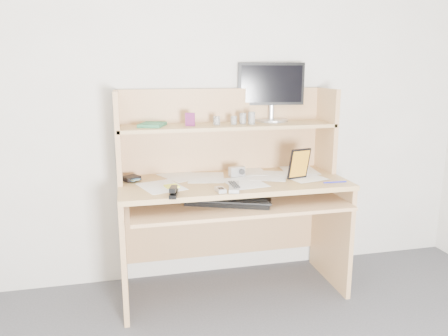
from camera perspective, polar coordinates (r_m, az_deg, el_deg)
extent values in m
cube|color=silver|center=(2.95, -0.31, 9.39)|extent=(3.60, 0.04, 2.50)
cube|color=tan|center=(2.72, 1.20, -1.92)|extent=(1.40, 0.60, 0.03)
cube|color=tan|center=(2.76, -12.98, -10.24)|extent=(0.03, 0.56, 0.72)
cube|color=tan|center=(3.07, 13.78, -7.90)|extent=(0.03, 0.56, 0.72)
cube|color=tan|center=(3.10, -0.15, -7.71)|extent=(1.34, 0.02, 0.41)
cube|color=tan|center=(2.63, 1.83, -4.56)|extent=(1.28, 0.55, 0.02)
cube|color=tan|center=(2.94, -0.18, 4.98)|extent=(1.40, 0.02, 0.55)
cube|color=tan|center=(2.73, -13.70, 3.99)|extent=(0.03, 0.30, 0.55)
cube|color=tan|center=(3.04, 13.18, 4.89)|extent=(0.03, 0.30, 0.55)
cube|color=tan|center=(2.80, 0.47, 5.50)|extent=(1.38, 0.30, 0.02)
cube|color=white|center=(2.71, 1.20, -1.55)|extent=(1.32, 0.54, 0.01)
cube|color=black|center=(2.58, 0.58, -4.42)|extent=(0.53, 0.35, 0.02)
cube|color=black|center=(2.57, 0.58, -4.06)|extent=(0.49, 0.33, 0.01)
cube|color=#A6A6A1|center=(2.50, 1.32, -2.48)|extent=(0.11, 0.21, 0.02)
cube|color=silver|center=(2.45, -0.47, -2.78)|extent=(0.05, 0.09, 0.02)
cube|color=black|center=(2.39, -6.60, -3.01)|extent=(0.07, 0.15, 0.04)
cube|color=black|center=(2.75, -12.07, -1.31)|extent=(0.13, 0.12, 0.03)
cube|color=yellow|center=(2.58, -6.85, -2.39)|extent=(0.09, 0.09, 0.01)
cube|color=#ABABAE|center=(2.79, 1.69, -0.45)|extent=(0.11, 0.06, 0.06)
cube|color=black|center=(2.74, 9.79, 0.56)|extent=(0.14, 0.05, 0.19)
cylinder|color=#1619AB|center=(2.71, 14.30, -1.80)|extent=(0.15, 0.01, 0.01)
cube|color=maroon|center=(2.72, -4.45, 6.35)|extent=(0.06, 0.03, 0.08)
cube|color=#358553|center=(2.74, -9.34, 5.61)|extent=(0.20, 0.23, 0.02)
cylinder|color=black|center=(2.79, 1.27, 6.25)|extent=(0.04, 0.04, 0.05)
cylinder|color=white|center=(2.82, 2.46, 6.48)|extent=(0.04, 0.04, 0.07)
cylinder|color=black|center=(2.77, -0.96, 6.21)|extent=(0.06, 0.06, 0.05)
cylinder|color=white|center=(2.81, 3.64, 6.53)|extent=(0.06, 0.06, 0.08)
cylinder|color=#B4B5B9|center=(2.98, 6.23, 6.23)|extent=(0.22, 0.22, 0.01)
cylinder|color=#B4B5B9|center=(2.98, 6.20, 7.27)|extent=(0.04, 0.04, 0.09)
cube|color=black|center=(2.99, 6.17, 10.87)|extent=(0.45, 0.09, 0.28)
cube|color=black|center=(2.97, 6.27, 10.85)|extent=(0.41, 0.06, 0.24)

